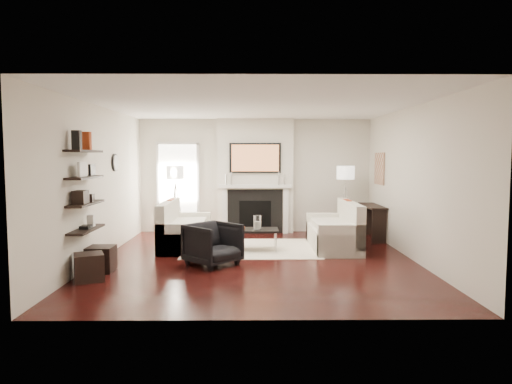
{
  "coord_description": "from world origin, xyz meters",
  "views": [
    {
      "loc": [
        -0.08,
        -7.95,
        1.83
      ],
      "look_at": [
        0.0,
        0.6,
        1.15
      ],
      "focal_mm": 32.0,
      "sensor_mm": 36.0,
      "label": 1
    }
  ],
  "objects_px": {
    "loveseat_right_base": "(333,238)",
    "lamp_left_shade": "(175,172)",
    "loveseat_left_base": "(186,237)",
    "lamp_right_shade": "(346,173)",
    "ottoman_near": "(101,259)",
    "coffee_table": "(250,230)",
    "armchair": "(213,242)"
  },
  "relations": [
    {
      "from": "loveseat_left_base",
      "to": "lamp_left_shade",
      "type": "bearing_deg",
      "value": 106.59
    },
    {
      "from": "loveseat_left_base",
      "to": "loveseat_right_base",
      "type": "height_order",
      "value": "same"
    },
    {
      "from": "loveseat_left_base",
      "to": "lamp_right_shade",
      "type": "distance_m",
      "value": 3.89
    },
    {
      "from": "lamp_right_shade",
      "to": "ottoman_near",
      "type": "relative_size",
      "value": 1.0
    },
    {
      "from": "ottoman_near",
      "to": "loveseat_left_base",
      "type": "bearing_deg",
      "value": 60.9
    },
    {
      "from": "coffee_table",
      "to": "ottoman_near",
      "type": "relative_size",
      "value": 2.75
    },
    {
      "from": "lamp_left_shade",
      "to": "ottoman_near",
      "type": "bearing_deg",
      "value": -100.37
    },
    {
      "from": "armchair",
      "to": "coffee_table",
      "type": "bearing_deg",
      "value": 16.02
    },
    {
      "from": "loveseat_right_base",
      "to": "lamp_right_shade",
      "type": "height_order",
      "value": "lamp_right_shade"
    },
    {
      "from": "lamp_right_shade",
      "to": "lamp_left_shade",
      "type": "bearing_deg",
      "value": 177.09
    },
    {
      "from": "loveseat_right_base",
      "to": "armchair",
      "type": "xyz_separation_m",
      "value": [
        -2.26,
        -1.35,
        0.18
      ]
    },
    {
      "from": "ottoman_near",
      "to": "coffee_table",
      "type": "bearing_deg",
      "value": 33.81
    },
    {
      "from": "armchair",
      "to": "ottoman_near",
      "type": "bearing_deg",
      "value": 147.55
    },
    {
      "from": "coffee_table",
      "to": "lamp_right_shade",
      "type": "distance_m",
      "value": 2.9
    },
    {
      "from": "coffee_table",
      "to": "armchair",
      "type": "distance_m",
      "value": 1.3
    },
    {
      "from": "loveseat_right_base",
      "to": "lamp_left_shade",
      "type": "distance_m",
      "value": 3.95
    },
    {
      "from": "armchair",
      "to": "ottoman_near",
      "type": "distance_m",
      "value": 1.8
    },
    {
      "from": "lamp_left_shade",
      "to": "lamp_right_shade",
      "type": "xyz_separation_m",
      "value": [
        3.9,
        -0.2,
        0.0
      ]
    },
    {
      "from": "coffee_table",
      "to": "lamp_left_shade",
      "type": "xyz_separation_m",
      "value": [
        -1.73,
        1.82,
        1.05
      ]
    },
    {
      "from": "loveseat_left_base",
      "to": "coffee_table",
      "type": "height_order",
      "value": "same"
    },
    {
      "from": "coffee_table",
      "to": "armchair",
      "type": "bearing_deg",
      "value": -117.89
    },
    {
      "from": "coffee_table",
      "to": "armchair",
      "type": "xyz_separation_m",
      "value": [
        -0.61,
        -1.15,
        -0.01
      ]
    },
    {
      "from": "loveseat_left_base",
      "to": "ottoman_near",
      "type": "relative_size",
      "value": 4.5
    },
    {
      "from": "coffee_table",
      "to": "lamp_left_shade",
      "type": "height_order",
      "value": "lamp_left_shade"
    },
    {
      "from": "loveseat_right_base",
      "to": "lamp_right_shade",
      "type": "xyz_separation_m",
      "value": [
        0.52,
        1.42,
        1.24
      ]
    },
    {
      "from": "loveseat_left_base",
      "to": "lamp_left_shade",
      "type": "height_order",
      "value": "lamp_left_shade"
    },
    {
      "from": "loveseat_left_base",
      "to": "coffee_table",
      "type": "xyz_separation_m",
      "value": [
        1.29,
        -0.33,
        0.19
      ]
    },
    {
      "from": "lamp_left_shade",
      "to": "lamp_right_shade",
      "type": "bearing_deg",
      "value": -2.91
    },
    {
      "from": "loveseat_left_base",
      "to": "lamp_left_shade",
      "type": "relative_size",
      "value": 4.5
    },
    {
      "from": "loveseat_left_base",
      "to": "ottoman_near",
      "type": "xyz_separation_m",
      "value": [
        -1.06,
        -1.91,
        -0.01
      ]
    },
    {
      "from": "lamp_left_shade",
      "to": "ottoman_near",
      "type": "xyz_separation_m",
      "value": [
        -0.62,
        -3.39,
        -1.25
      ]
    },
    {
      "from": "loveseat_left_base",
      "to": "armchair",
      "type": "distance_m",
      "value": 1.64
    }
  ]
}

